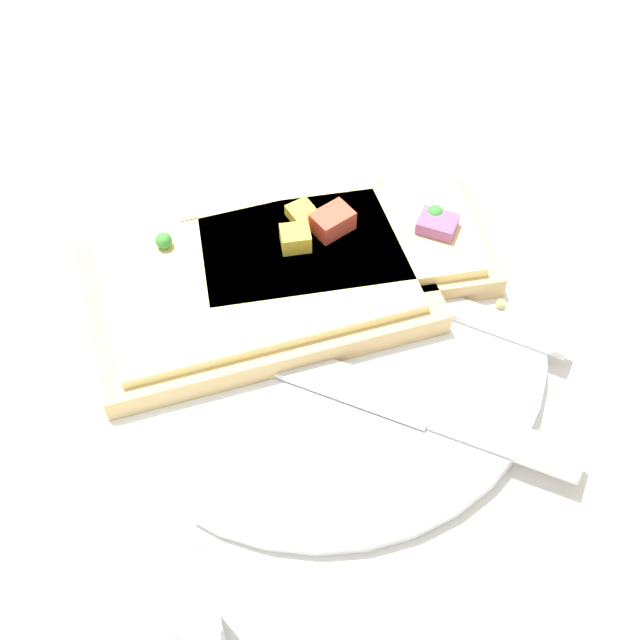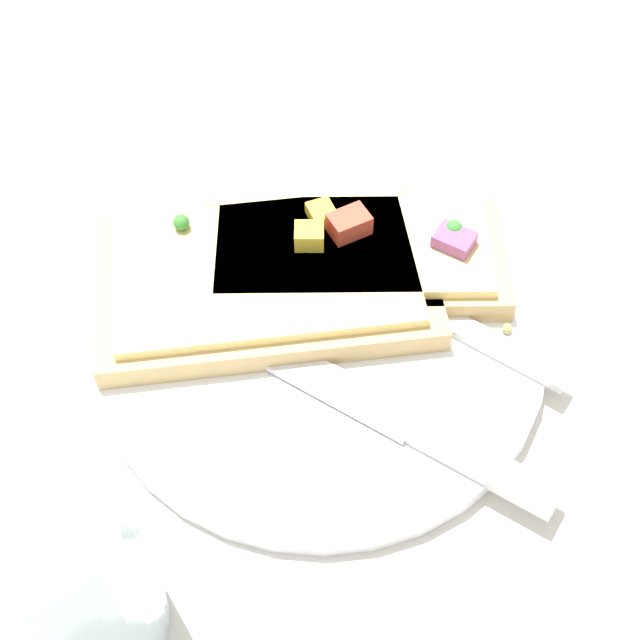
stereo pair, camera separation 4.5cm
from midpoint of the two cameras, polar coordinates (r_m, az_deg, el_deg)
The scene contains 8 objects.
ground_plane at distance 0.47m, azimuth 2.75°, elevation -1.79°, with size 4.00×4.00×0.00m, color beige.
plate at distance 0.46m, azimuth 2.78°, elevation -1.37°, with size 0.23×0.23×0.01m.
fork at distance 0.48m, azimuth 6.16°, elevation 2.26°, with size 0.20×0.09×0.01m.
knife at distance 0.43m, azimuth 8.10°, elevation -6.60°, with size 0.19×0.09×0.01m.
pizza_slice_main at distance 0.47m, azimuth -0.76°, elevation 2.55°, with size 0.17×0.21×0.03m.
pizza_slice_corner at distance 0.48m, azimuth 4.88°, elevation 4.03°, with size 0.16×0.18×0.03m.
crumb_scatter at distance 0.45m, azimuth -0.68°, elevation -2.03°, with size 0.08×0.15×0.01m.
drinking_glass at distance 0.36m, azimuth -12.88°, elevation -15.98°, with size 0.07×0.07×0.11m.
Camera 2 is at (0.22, -0.15, 0.38)m, focal length 50.00 mm.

